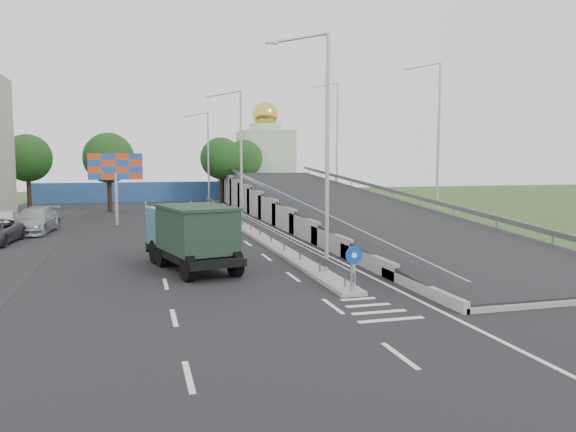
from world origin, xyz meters
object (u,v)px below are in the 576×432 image
object	(u,v)px
church	(265,158)
parked_car_d	(34,221)
lamp_post_near	(323,140)
sign_bollard	(353,269)
lamp_post_mid	(239,149)
billboard	(116,171)
parked_car_e	(4,221)
lamp_post_far	(207,153)
dump_truck	(191,233)

from	to	relation	value
church	parked_car_d	distance (m)	43.20
lamp_post_near	sign_bollard	bearing A→B (deg)	-91.64
sign_bollard	church	world-z (taller)	church
sign_bollard	lamp_post_mid	xyz separation A→B (m)	(0.11, 23.83, 4.77)
church	lamp_post_near	bearing A→B (deg)	-100.38
billboard	parked_car_d	xyz separation A→B (m)	(-5.27, -3.47, -3.32)
church	parked_car_e	bearing A→B (deg)	-127.53
sign_bollard	lamp_post_far	bearing A→B (deg)	89.86
lamp_post_mid	parked_car_e	distance (m)	17.25
church	dump_truck	distance (m)	53.24
billboard	lamp_post_mid	bearing A→B (deg)	-12.38
parked_car_d	parked_car_e	bearing A→B (deg)	158.74
lamp_post_near	lamp_post_mid	xyz separation A→B (m)	(0.00, 20.00, 0.00)
sign_bollard	dump_truck	distance (m)	8.68
lamp_post_near	lamp_post_far	bearing A→B (deg)	90.00
sign_bollard	billboard	bearing A→B (deg)	109.21
billboard	church	bearing A→B (deg)	59.30
sign_bollard	dump_truck	size ratio (longest dim) A/B	0.24
lamp_post_mid	lamp_post_near	bearing A→B (deg)	-90.00
church	parked_car_e	xyz separation A→B (m)	(-26.39, -34.35, -4.52)
lamp_post_mid	billboard	size ratio (longest dim) A/B	1.83
lamp_post_near	parked_car_d	world-z (taller)	lamp_post_near
sign_bollard	dump_truck	world-z (taller)	dump_truck
parked_car_d	church	bearing A→B (deg)	62.03
sign_bollard	parked_car_d	xyz separation A→B (m)	(-14.27, 22.36, -0.17)
lamp_post_far	parked_car_d	world-z (taller)	lamp_post_far
dump_truck	parked_car_e	distance (m)	19.99
lamp_post_far	church	bearing A→B (deg)	54.76
sign_bollard	lamp_post_far	xyz separation A→B (m)	(0.11, 43.83, 4.77)
sign_bollard	billboard	world-z (taller)	billboard
lamp_post_far	billboard	size ratio (longest dim) A/B	1.83
lamp_post_near	dump_truck	xyz separation A→B (m)	(-5.30, 3.11, -4.17)
church	billboard	size ratio (longest dim) A/B	2.51
dump_truck	parked_car_d	size ratio (longest dim) A/B	1.20
lamp_post_far	dump_truck	world-z (taller)	lamp_post_far
lamp_post_mid	parked_car_e	bearing A→B (deg)	-178.78
lamp_post_far	church	world-z (taller)	church
parked_car_d	lamp_post_far	bearing A→B (deg)	62.60
parked_car_d	lamp_post_mid	bearing A→B (deg)	12.23
lamp_post_mid	church	distance (m)	35.41
sign_bollard	dump_truck	bearing A→B (deg)	126.81
dump_truck	parked_car_e	world-z (taller)	dump_truck
lamp_post_near	parked_car_d	xyz separation A→B (m)	(-14.38, 18.53, -4.95)
lamp_post_near	lamp_post_mid	world-z (taller)	same
sign_bollard	lamp_post_near	distance (m)	6.12
billboard	parked_car_d	distance (m)	7.13
lamp_post_near	billboard	xyz separation A→B (m)	(-9.11, 22.00, -1.62)
sign_bollard	parked_car_d	size ratio (longest dim) A/B	0.28
lamp_post_mid	parked_car_d	bearing A→B (deg)	-174.18
sign_bollard	dump_truck	xyz separation A→B (m)	(-5.19, 6.93, 0.60)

